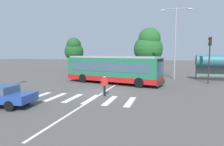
# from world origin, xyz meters

# --- Properties ---
(ground_plane) EXTENTS (160.00, 160.00, 0.00)m
(ground_plane) POSITION_xyz_m (0.00, 0.00, 0.00)
(ground_plane) COLOR #514F4C
(city_transit_bus) EXTENTS (11.38, 5.21, 3.06)m
(city_transit_bus) POSITION_xyz_m (-0.42, 5.47, 1.59)
(city_transit_bus) COLOR black
(city_transit_bus) RESTS_ON ground_plane
(pedestrian_crossing_street) EXTENTS (0.55, 0.38, 1.72)m
(pedestrian_crossing_street) POSITION_xyz_m (0.66, -1.10, 0.97)
(pedestrian_crossing_street) COLOR black
(pedestrian_crossing_street) RESTS_ON ground_plane
(parked_car_silver) EXTENTS (2.16, 4.63, 1.35)m
(parked_car_silver) POSITION_xyz_m (-4.31, 13.37, 0.77)
(parked_car_silver) COLOR black
(parked_car_silver) RESTS_ON ground_plane
(parked_car_white) EXTENTS (2.07, 4.59, 1.35)m
(parked_car_white) POSITION_xyz_m (-1.62, 13.34, 0.77)
(parked_car_white) COLOR black
(parked_car_white) RESTS_ON ground_plane
(parked_car_teal) EXTENTS (2.07, 4.60, 1.35)m
(parked_car_teal) POSITION_xyz_m (1.03, 13.09, 0.77)
(parked_car_teal) COLOR black
(parked_car_teal) RESTS_ON ground_plane
(parked_car_black) EXTENTS (2.14, 4.62, 1.35)m
(parked_car_black) POSITION_xyz_m (3.72, 13.54, 0.77)
(parked_car_black) COLOR black
(parked_car_black) RESTS_ON ground_plane
(traffic_light_far_corner) EXTENTS (0.33, 0.32, 5.17)m
(traffic_light_far_corner) POSITION_xyz_m (9.99, 7.97, 3.44)
(traffic_light_far_corner) COLOR #28282B
(traffic_light_far_corner) RESTS_ON ground_plane
(bus_stop_shelter) EXTENTS (4.63, 1.54, 3.25)m
(bus_stop_shelter) POSITION_xyz_m (11.32, 10.82, 2.42)
(bus_stop_shelter) COLOR #28282B
(bus_stop_shelter) RESTS_ON ground_plane
(twin_arm_street_lamp) EXTENTS (3.91, 0.32, 9.16)m
(twin_arm_street_lamp) POSITION_xyz_m (6.44, 11.01, 5.58)
(twin_arm_street_lamp) COLOR #939399
(twin_arm_street_lamp) RESTS_ON ground_plane
(background_tree_left) EXTENTS (3.53, 3.53, 6.26)m
(background_tree_left) POSITION_xyz_m (-11.30, 18.17, 4.05)
(background_tree_left) COLOR brown
(background_tree_left) RESTS_ON ground_plane
(background_tree_right) EXTENTS (5.01, 5.01, 7.72)m
(background_tree_right) POSITION_xyz_m (2.39, 18.87, 4.60)
(background_tree_right) COLOR brown
(background_tree_right) RESTS_ON ground_plane
(crosswalk_painted_stripes) EXTENTS (7.85, 3.00, 0.01)m
(crosswalk_painted_stripes) POSITION_xyz_m (-0.70, -2.51, 0.00)
(crosswalk_painted_stripes) COLOR silver
(crosswalk_painted_stripes) RESTS_ON ground_plane
(lane_center_line) EXTENTS (0.16, 24.00, 0.01)m
(lane_center_line) POSITION_xyz_m (0.16, 2.00, 0.00)
(lane_center_line) COLOR silver
(lane_center_line) RESTS_ON ground_plane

